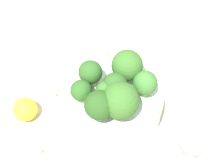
{
  "coord_description": "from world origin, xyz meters",
  "views": [
    {
      "loc": [
        0.2,
        -0.27,
        0.58
      ],
      "look_at": [
        0.0,
        0.0,
        0.09
      ],
      "focal_mm": 60.0,
      "sensor_mm": 36.0,
      "label": 1
    }
  ],
  "objects": [
    {
      "name": "bowl",
      "position": [
        0.0,
        0.0,
        0.03
      ],
      "size": [
        0.17,
        0.17,
        0.05
      ],
      "primitive_type": "cylinder",
      "color": "silver",
      "rests_on": "ground_plane"
    },
    {
      "name": "broccoli_floret_6",
      "position": [
        0.0,
        0.04,
        0.09
      ],
      "size": [
        0.05,
        0.05,
        0.06
      ],
      "color": "#8EB770",
      "rests_on": "bowl"
    },
    {
      "name": "almond_crumb_2",
      "position": [
        -0.1,
        -0.03,
        0.0
      ],
      "size": [
        0.0,
        0.01,
        0.01
      ],
      "primitive_type": "cube",
      "rotation": [
        0.0,
        0.0,
        1.42
      ],
      "color": "olive",
      "rests_on": "ground_plane"
    },
    {
      "name": "broccoli_floret_7",
      "position": [
        -0.04,
        -0.0,
        0.08
      ],
      "size": [
        0.04,
        0.04,
        0.05
      ],
      "color": "#84AD66",
      "rests_on": "bowl"
    },
    {
      "name": "almond_crumb_1",
      "position": [
        -0.05,
        -0.13,
        0.0
      ],
      "size": [
        0.0,
        0.01,
        0.01
      ],
      "primitive_type": "cube",
      "rotation": [
        0.0,
        0.0,
        4.78
      ],
      "color": "olive",
      "rests_on": "ground_plane"
    },
    {
      "name": "lemon_wedge",
      "position": [
        -0.12,
        -0.09,
        0.02
      ],
      "size": [
        0.04,
        0.04,
        0.04
      ],
      "primitive_type": "sphere",
      "color": "yellow",
      "rests_on": "ground_plane"
    },
    {
      "name": "almond_crumb_0",
      "position": [
        -0.09,
        0.1,
        0.0
      ],
      "size": [
        0.01,
        0.0,
        0.01
      ],
      "primitive_type": "cube",
      "rotation": [
        0.0,
        0.0,
        2.89
      ],
      "color": "olive",
      "rests_on": "ground_plane"
    },
    {
      "name": "ground_plane",
      "position": [
        0.0,
        0.0,
        0.0
      ],
      "size": [
        3.0,
        3.0,
        0.0
      ],
      "primitive_type": "plane",
      "color": "beige"
    },
    {
      "name": "broccoli_floret_2",
      "position": [
        0.03,
        -0.02,
        0.09
      ],
      "size": [
        0.06,
        0.06,
        0.07
      ],
      "color": "#7A9E5B",
      "rests_on": "bowl"
    },
    {
      "name": "broccoli_floret_1",
      "position": [
        -0.0,
        -0.02,
        0.08
      ],
      "size": [
        0.04,
        0.04,
        0.05
      ],
      "color": "#84AD66",
      "rests_on": "bowl"
    },
    {
      "name": "broccoli_floret_4",
      "position": [
        0.01,
        -0.05,
        0.09
      ],
      "size": [
        0.05,
        0.05,
        0.06
      ],
      "color": "#8EB770",
      "rests_on": "bowl"
    },
    {
      "name": "pepper_shaker",
      "position": [
        0.15,
        0.0,
        0.03
      ],
      "size": [
        0.04,
        0.04,
        0.06
      ],
      "color": "silver",
      "rests_on": "ground_plane"
    },
    {
      "name": "broccoli_floret_5",
      "position": [
        0.01,
        0.0,
        0.09
      ],
      "size": [
        0.04,
        0.04,
        0.06
      ],
      "color": "#8EB770",
      "rests_on": "bowl"
    },
    {
      "name": "broccoli_floret_0",
      "position": [
        0.04,
        0.04,
        0.08
      ],
      "size": [
        0.04,
        0.04,
        0.05
      ],
      "color": "#84AD66",
      "rests_on": "bowl"
    },
    {
      "name": "broccoli_floret_3",
      "position": [
        -0.04,
        -0.03,
        0.08
      ],
      "size": [
        0.04,
        0.04,
        0.04
      ],
      "color": "#8EB770",
      "rests_on": "bowl"
    }
  ]
}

